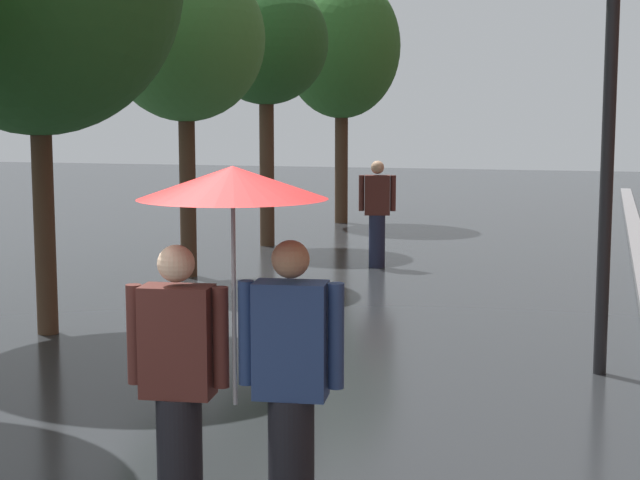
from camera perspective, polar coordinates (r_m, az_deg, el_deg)
The scene contains 6 objects.
street_tree_2 at distance 14.62m, azimuth -7.94°, elevation 11.57°, with size 2.35×2.35×4.75m.
street_tree_3 at distance 18.01m, azimuth -3.20°, elevation 11.44°, with size 2.28×2.28×4.89m.
street_tree_4 at distance 21.90m, azimuth 1.28°, elevation 11.24°, with size 2.61×2.61×5.52m.
couple_under_umbrella at distance 5.38m, azimuth -5.08°, elevation -3.73°, with size 1.23×1.05×2.14m.
street_lamp_post at distance 9.26m, azimuth 16.61°, elevation 6.20°, with size 0.24×0.24×3.85m.
pedestrian_walking_midground at distance 15.44m, azimuth 3.38°, elevation 1.59°, with size 0.58×0.31×1.70m.
Camera 1 is at (2.59, -4.15, 2.41)m, focal length 54.41 mm.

